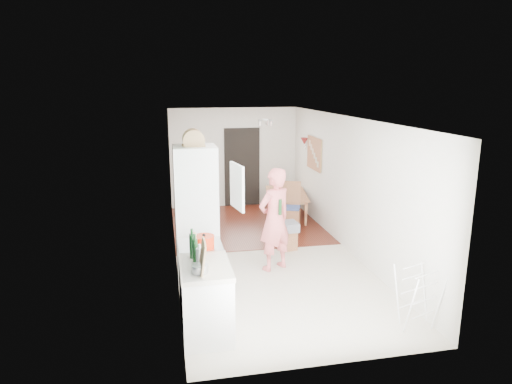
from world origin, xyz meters
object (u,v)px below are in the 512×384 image
object	(u,v)px
dining_chair	(290,207)
drying_rack	(418,298)
person	(275,210)
stool	(287,240)
dining_table	(287,207)

from	to	relation	value
dining_chair	drying_rack	size ratio (longest dim) A/B	1.29
person	dining_chair	distance (m)	2.21
person	drying_rack	bearing A→B (deg)	94.58
stool	drying_rack	bearing A→B (deg)	-73.97
drying_rack	person	bearing A→B (deg)	101.55
person	dining_chair	world-z (taller)	person
person	dining_table	xyz separation A→B (m)	(1.04, 2.96, -0.79)
dining_table	drying_rack	xyz separation A→B (m)	(0.31, -5.18, 0.16)
dining_chair	stool	world-z (taller)	dining_chair
dining_chair	drying_rack	distance (m)	4.24
dining_chair	drying_rack	world-z (taller)	dining_chair
dining_chair	stool	size ratio (longest dim) A/B	2.72
dining_table	dining_chair	distance (m)	1.03
dining_table	dining_chair	world-z (taller)	dining_chair
person	dining_table	bearing A→B (deg)	-136.25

